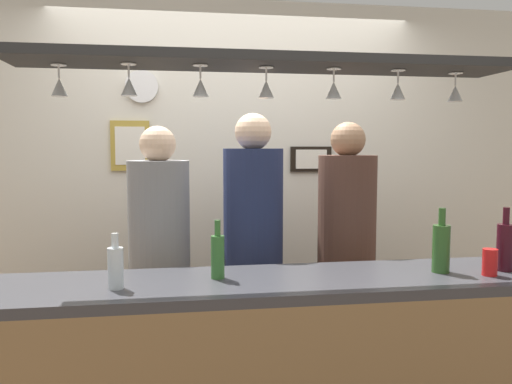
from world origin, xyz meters
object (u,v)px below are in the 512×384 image
at_px(drink_can, 490,262).
at_px(bottle_soda_clear, 116,267).
at_px(person_right_brown_shirt, 346,239).
at_px(bottle_beer_green_import, 218,255).
at_px(bottle_wine_dark_red, 505,246).
at_px(bottle_champagne_green, 441,247).
at_px(picture_frame_caricature, 130,146).
at_px(wall_clock, 142,86).
at_px(picture_frame_lower_pair, 311,159).
at_px(person_middle_navy_shirt, 253,236).
at_px(person_left_grey_shirt, 159,247).

bearing_deg(drink_can, bottle_soda_clear, 178.80).
distance_m(person_right_brown_shirt, bottle_beer_green_import, 1.03).
height_order(bottle_wine_dark_red, bottle_champagne_green, same).
height_order(person_right_brown_shirt, bottle_beer_green_import, person_right_brown_shirt).
bearing_deg(picture_frame_caricature, person_right_brown_shirt, -29.47).
xyz_separation_m(bottle_wine_dark_red, bottle_champagne_green, (-0.31, 0.02, 0.00)).
bearing_deg(wall_clock, bottle_soda_clear, -90.93).
bearing_deg(drink_can, picture_frame_lower_pair, 106.15).
bearing_deg(person_middle_navy_shirt, picture_frame_lower_pair, 54.03).
height_order(bottle_soda_clear, picture_frame_caricature, picture_frame_caricature).
bearing_deg(bottle_wine_dark_red, person_left_grey_shirt, 156.72).
relative_size(bottle_soda_clear, picture_frame_caricature, 0.68).
relative_size(person_right_brown_shirt, bottle_champagne_green, 5.75).
xyz_separation_m(bottle_wine_dark_red, drink_can, (-0.12, -0.08, -0.06)).
bearing_deg(bottle_soda_clear, person_middle_navy_shirt, 47.37).
bearing_deg(person_left_grey_shirt, person_right_brown_shirt, 0.00).
relative_size(person_right_brown_shirt, wall_clock, 7.84).
height_order(picture_frame_lower_pair, picture_frame_caricature, picture_frame_caricature).
bearing_deg(bottle_champagne_green, person_middle_navy_shirt, 138.93).
bearing_deg(bottle_beer_green_import, person_left_grey_shirt, 113.53).
relative_size(person_middle_navy_shirt, person_right_brown_shirt, 1.03).
relative_size(bottle_wine_dark_red, wall_clock, 1.36).
height_order(bottle_champagne_green, wall_clock, wall_clock).
bearing_deg(bottle_soda_clear, person_left_grey_shirt, 78.47).
distance_m(bottle_champagne_green, picture_frame_caricature, 2.13).
xyz_separation_m(person_middle_navy_shirt, picture_frame_lower_pair, (0.53, 0.73, 0.42)).
xyz_separation_m(person_left_grey_shirt, person_right_brown_shirt, (1.08, 0.00, 0.02)).
height_order(person_left_grey_shirt, bottle_champagne_green, person_left_grey_shirt).
bearing_deg(person_left_grey_shirt, wall_clock, 99.91).
xyz_separation_m(bottle_wine_dark_red, picture_frame_lower_pair, (-0.56, 1.43, 0.38)).
bearing_deg(picture_frame_caricature, bottle_soda_clear, -87.63).
xyz_separation_m(bottle_champagne_green, picture_frame_caricature, (-1.52, 1.41, 0.47)).
distance_m(bottle_wine_dark_red, bottle_champagne_green, 0.31).
xyz_separation_m(person_middle_navy_shirt, drink_can, (0.97, -0.77, -0.01)).
xyz_separation_m(bottle_champagne_green, wall_clock, (-1.43, 1.40, 0.87)).
height_order(bottle_beer_green_import, picture_frame_caricature, picture_frame_caricature).
relative_size(bottle_beer_green_import, picture_frame_lower_pair, 0.87).
bearing_deg(person_right_brown_shirt, drink_can, -61.98).
bearing_deg(picture_frame_lower_pair, person_left_grey_shirt, -145.36).
distance_m(person_right_brown_shirt, wall_clock, 1.70).
bearing_deg(person_right_brown_shirt, picture_frame_caricature, 150.53).
distance_m(bottle_wine_dark_red, drink_can, 0.16).
relative_size(person_middle_navy_shirt, drink_can, 14.50).
bearing_deg(bottle_champagne_green, wall_clock, 135.59).
bearing_deg(picture_frame_caricature, person_left_grey_shirt, -73.92).
height_order(bottle_champagne_green, picture_frame_caricature, picture_frame_caricature).
relative_size(bottle_champagne_green, picture_frame_caricature, 0.88).
bearing_deg(picture_frame_lower_pair, person_middle_navy_shirt, -125.97).
relative_size(bottle_wine_dark_red, bottle_beer_green_import, 1.15).
relative_size(person_left_grey_shirt, picture_frame_lower_pair, 5.65).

